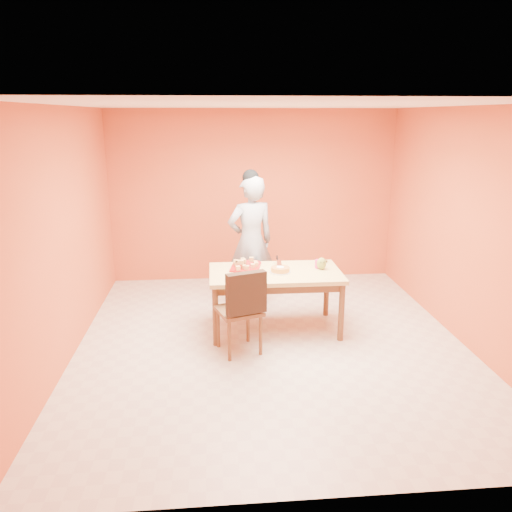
{
  "coord_description": "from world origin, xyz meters",
  "views": [
    {
      "loc": [
        -0.66,
        -5.35,
        2.6
      ],
      "look_at": [
        -0.15,
        0.3,
        0.99
      ],
      "focal_mm": 35.0,
      "sensor_mm": 36.0,
      "label": 1
    }
  ],
  "objects": [
    {
      "name": "person",
      "position": [
        -0.14,
        1.29,
        0.91
      ],
      "size": [
        0.77,
        0.62,
        1.82
      ],
      "primitive_type": "imported",
      "rotation": [
        0.0,
        0.0,
        3.44
      ],
      "color": "gray",
      "rests_on": "floor"
    },
    {
      "name": "cake_server",
      "position": [
        0.16,
        0.54,
        0.83
      ],
      "size": [
        0.09,
        0.3,
        0.01
      ],
      "primitive_type": "cube",
      "rotation": [
        0.0,
        0.0,
        -0.11
      ],
      "color": "white",
      "rests_on": "sponge_cake"
    },
    {
      "name": "dining_table",
      "position": [
        0.09,
        0.4,
        0.67
      ],
      "size": [
        1.6,
        0.9,
        0.76
      ],
      "color": "#F0D87E",
      "rests_on": "floor"
    },
    {
      "name": "wall_left",
      "position": [
        -2.25,
        0.0,
        1.35
      ],
      "size": [
        0.0,
        5.0,
        5.0
      ],
      "primitive_type": "plane",
      "rotation": [
        1.57,
        0.0,
        1.57
      ],
      "color": "#CF572F",
      "rests_on": "floor"
    },
    {
      "name": "white_cake_plate",
      "position": [
        0.15,
        0.36,
        0.77
      ],
      "size": [
        0.31,
        0.31,
        0.01
      ],
      "primitive_type": "cylinder",
      "rotation": [
        0.0,
        0.0,
        0.27
      ],
      "color": "silver",
      "rests_on": "dining_table"
    },
    {
      "name": "floor",
      "position": [
        0.0,
        0.0,
        0.0
      ],
      "size": [
        5.0,
        5.0,
        0.0
      ],
      "primitive_type": "plane",
      "color": "beige",
      "rests_on": "ground"
    },
    {
      "name": "ceiling",
      "position": [
        0.0,
        0.0,
        2.7
      ],
      "size": [
        5.0,
        5.0,
        0.0
      ],
      "primitive_type": "plane",
      "rotation": [
        3.14,
        0.0,
        0.0
      ],
      "color": "white",
      "rests_on": "wall_back"
    },
    {
      "name": "magenta_glass",
      "position": [
        0.64,
        0.49,
        0.81
      ],
      "size": [
        0.1,
        0.1,
        0.11
      ],
      "primitive_type": "cylinder",
      "rotation": [
        0.0,
        0.0,
        0.42
      ],
      "color": "#DB206D",
      "rests_on": "dining_table"
    },
    {
      "name": "pastry_pile",
      "position": [
        -0.26,
        0.55,
        0.83
      ],
      "size": [
        0.32,
        0.32,
        0.1
      ],
      "primitive_type": null,
      "color": "#E6BD62",
      "rests_on": "pastry_platter"
    },
    {
      "name": "pastry_platter",
      "position": [
        -0.26,
        0.55,
        0.77
      ],
      "size": [
        0.41,
        0.41,
        0.02
      ],
      "primitive_type": "cube",
      "rotation": [
        0.0,
        0.0,
        -0.19
      ],
      "color": "#9C0F0E",
      "rests_on": "dining_table"
    },
    {
      "name": "dining_chair",
      "position": [
        -0.39,
        -0.18,
        0.52
      ],
      "size": [
        0.59,
        0.66,
        1.0
      ],
      "rotation": [
        0.0,
        0.0,
        0.32
      ],
      "color": "brown",
      "rests_on": "floor"
    },
    {
      "name": "checker_tin",
      "position": [
        0.77,
        0.75,
        0.77
      ],
      "size": [
        0.1,
        0.1,
        0.03
      ],
      "primitive_type": "cylinder",
      "rotation": [
        0.0,
        0.0,
        -0.18
      ],
      "color": "#3E2710",
      "rests_on": "dining_table"
    },
    {
      "name": "red_dinner_plate",
      "position": [
        -0.18,
        0.75,
        0.77
      ],
      "size": [
        0.29,
        0.29,
        0.02
      ],
      "primitive_type": "cylinder",
      "rotation": [
        0.0,
        0.0,
        -0.07
      ],
      "color": "#9C0F0E",
      "rests_on": "dining_table"
    },
    {
      "name": "wall_back",
      "position": [
        0.0,
        2.5,
        1.35
      ],
      "size": [
        4.5,
        0.0,
        4.5
      ],
      "primitive_type": "plane",
      "rotation": [
        1.57,
        0.0,
        0.0
      ],
      "color": "#CF572F",
      "rests_on": "floor"
    },
    {
      "name": "wall_right",
      "position": [
        2.25,
        0.0,
        1.35
      ],
      "size": [
        0.0,
        5.0,
        5.0
      ],
      "primitive_type": "plane",
      "rotation": [
        1.57,
        0.0,
        -1.57
      ],
      "color": "#CF572F",
      "rests_on": "floor"
    },
    {
      "name": "egg_ornament",
      "position": [
        0.67,
        0.43,
        0.83
      ],
      "size": [
        0.12,
        0.1,
        0.15
      ],
      "primitive_type": "ellipsoid",
      "rotation": [
        0.0,
        0.0,
        0.01
      ],
      "color": "olive",
      "rests_on": "dining_table"
    },
    {
      "name": "sponge_cake",
      "position": [
        0.15,
        0.36,
        0.8
      ],
      "size": [
        0.28,
        0.28,
        0.05
      ],
      "primitive_type": "cylinder",
      "rotation": [
        0.0,
        0.0,
        -0.25
      ],
      "color": "#EA973C",
      "rests_on": "white_cake_plate"
    }
  ]
}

